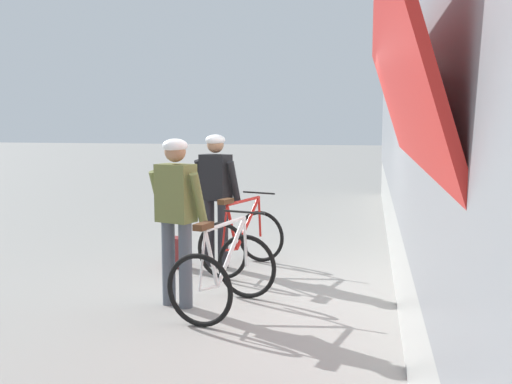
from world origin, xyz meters
name	(u,v)px	position (x,y,z in m)	size (l,w,h in m)	color
ground_plane	(275,293)	(0.00, 0.00, 0.00)	(80.00, 80.00, 0.00)	gray
cyclist_near_in_olive	(176,207)	(-0.94, -0.66, 1.05)	(0.66, 0.44, 1.76)	#4C515B
cyclist_far_in_dark	(216,188)	(-0.97, 1.07, 1.05)	(0.66, 0.45, 1.76)	#232328
bicycle_near_white	(224,273)	(-0.41, -0.75, 0.40)	(0.95, 1.21, 0.99)	black
bicycle_far_red	(242,240)	(-0.59, 0.96, 0.40)	(0.99, 1.23, 0.99)	black
backpack_on_platform	(177,252)	(-1.47, 0.94, 0.20)	(0.28, 0.18, 0.40)	maroon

